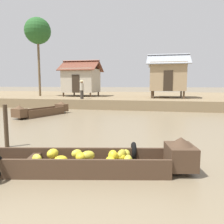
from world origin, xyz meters
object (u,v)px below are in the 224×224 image
(cargo_boat_upstream, at_px, (43,111))
(mooring_post, at_px, (6,126))
(palm_tree_near, at_px, (38,31))
(banana_boat, at_px, (74,160))
(stilt_house_left, at_px, (81,80))
(stilt_house_mid_left, at_px, (168,76))
(vendor_person, at_px, (82,88))

(cargo_boat_upstream, relative_size, mooring_post, 2.98)
(cargo_boat_upstream, distance_m, palm_tree_near, 12.49)
(banana_boat, distance_m, cargo_boat_upstream, 10.61)
(palm_tree_near, relative_size, mooring_post, 5.71)
(stilt_house_left, bearing_deg, cargo_boat_upstream, -85.68)
(stilt_house_left, height_order, stilt_house_mid_left, stilt_house_mid_left)
(stilt_house_left, relative_size, mooring_post, 2.79)
(cargo_boat_upstream, bearing_deg, banana_boat, -56.67)
(stilt_house_mid_left, distance_m, mooring_post, 17.17)
(stilt_house_mid_left, xyz_separation_m, palm_tree_near, (-13.46, -0.09, 4.76))
(stilt_house_left, distance_m, stilt_house_mid_left, 9.05)
(cargo_boat_upstream, xyz_separation_m, stilt_house_mid_left, (8.29, 8.81, 2.55))
(stilt_house_mid_left, xyz_separation_m, vendor_person, (-7.31, -3.78, -1.12))
(palm_tree_near, xyz_separation_m, vendor_person, (6.15, -3.69, -5.87))
(banana_boat, xyz_separation_m, palm_tree_near, (-11.00, 17.58, 7.32))
(cargo_boat_upstream, distance_m, stilt_house_mid_left, 12.36)
(stilt_house_left, bearing_deg, banana_boat, -70.48)
(stilt_house_left, relative_size, palm_tree_near, 0.49)
(mooring_post, bearing_deg, vendor_person, 98.36)
(cargo_boat_upstream, bearing_deg, stilt_house_left, 94.32)
(vendor_person, bearing_deg, mooring_post, -81.64)
(stilt_house_mid_left, distance_m, vendor_person, 8.30)
(mooring_post, bearing_deg, stilt_house_left, 101.74)
(banana_boat, bearing_deg, mooring_post, 153.00)
(stilt_house_mid_left, relative_size, mooring_post, 2.86)
(vendor_person, xyz_separation_m, mooring_post, (1.81, -12.35, -1.03))
(palm_tree_near, distance_m, vendor_person, 9.27)
(cargo_boat_upstream, distance_m, vendor_person, 5.32)
(banana_boat, relative_size, stilt_house_mid_left, 1.43)
(banana_boat, bearing_deg, stilt_house_mid_left, 82.08)
(banana_boat, xyz_separation_m, stilt_house_left, (-6.55, 18.48, 2.27))
(banana_boat, xyz_separation_m, stilt_house_mid_left, (2.46, 17.67, 2.57))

